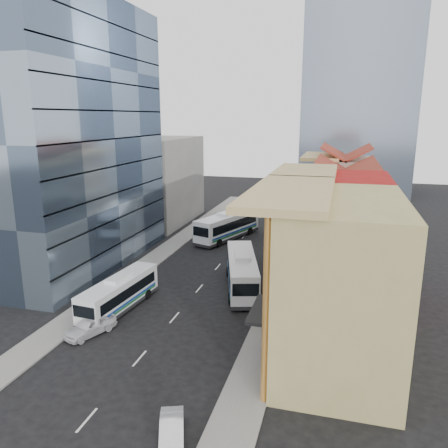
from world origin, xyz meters
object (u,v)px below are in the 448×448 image
(sedan_left, at_px, (90,326))
(sedan_right, at_px, (172,432))
(shophouse_tan, at_px, (341,281))
(bus_left_near, at_px, (119,293))
(bus_left_far, at_px, (228,225))
(office_tower, at_px, (67,138))
(bus_right, at_px, (242,271))

(sedan_left, bearing_deg, sedan_right, -18.28)
(shophouse_tan, height_order, bus_left_near, shophouse_tan)
(bus_left_far, bearing_deg, shophouse_tan, -41.19)
(sedan_right, bearing_deg, bus_left_near, 106.13)
(bus_left_near, xyz_separation_m, bus_left_far, (3.50, 25.89, 0.40))
(shophouse_tan, bearing_deg, bus_left_near, 170.36)
(shophouse_tan, height_order, sedan_left, shophouse_tan)
(office_tower, height_order, sedan_left, office_tower)
(bus_left_far, bearing_deg, office_tower, -114.52)
(bus_left_near, xyz_separation_m, sedan_left, (0.00, -4.99, -0.88))
(sedan_left, bearing_deg, shophouse_tan, 27.86)
(bus_left_near, bearing_deg, sedan_right, -47.81)
(office_tower, xyz_separation_m, bus_left_near, (11.50, -10.69, -13.36))
(bus_left_near, bearing_deg, bus_right, 44.34)
(bus_left_far, bearing_deg, sedan_right, -59.42)
(shophouse_tan, height_order, bus_right, shophouse_tan)
(bus_right, bearing_deg, bus_left_far, 93.03)
(office_tower, distance_m, bus_left_near, 20.62)
(office_tower, distance_m, bus_right, 25.11)
(bus_right, height_order, sedan_right, bus_right)
(bus_left_far, relative_size, sedan_right, 3.38)
(bus_left_far, bearing_deg, sedan_left, -76.37)
(office_tower, relative_size, sedan_right, 8.00)
(office_tower, height_order, bus_left_far, office_tower)
(bus_left_far, relative_size, bus_right, 1.06)
(bus_left_near, distance_m, bus_left_far, 26.13)
(shophouse_tan, bearing_deg, bus_left_far, 118.72)
(shophouse_tan, bearing_deg, bus_right, 130.94)
(bus_right, distance_m, sedan_right, 22.62)
(office_tower, relative_size, bus_right, 2.51)
(sedan_left, bearing_deg, bus_left_far, 106.48)
(sedan_left, distance_m, sedan_right, 14.63)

